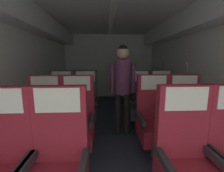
# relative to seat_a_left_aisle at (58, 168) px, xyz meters

# --- Properties ---
(ground) EXTENTS (3.31, 6.03, 0.02)m
(ground) POSITION_rel_seat_a_left_aisle_xyz_m (0.53, 1.43, -0.48)
(ground) COLOR #2D3342
(fuselage_shell) EXTENTS (3.19, 5.68, 2.24)m
(fuselage_shell) POSITION_rel_seat_a_left_aisle_xyz_m (0.53, 1.68, 1.12)
(fuselage_shell) COLOR silver
(fuselage_shell) RESTS_ON ground
(seat_a_left_aisle) EXTENTS (0.48, 0.51, 1.11)m
(seat_a_left_aisle) POSITION_rel_seat_a_left_aisle_xyz_m (0.00, 0.00, 0.00)
(seat_a_left_aisle) COLOR #38383D
(seat_a_left_aisle) RESTS_ON ground
(seat_a_right_window) EXTENTS (0.48, 0.51, 1.11)m
(seat_a_right_window) POSITION_rel_seat_a_left_aisle_xyz_m (1.05, -0.01, 0.00)
(seat_a_right_window) COLOR #38383D
(seat_a_right_window) RESTS_ON ground
(seat_b_left_window) EXTENTS (0.48, 0.51, 1.11)m
(seat_b_left_window) POSITION_rel_seat_a_left_aisle_xyz_m (-0.44, 0.87, 0.00)
(seat_b_left_window) COLOR #38383D
(seat_b_left_window) RESTS_ON ground
(seat_b_left_aisle) EXTENTS (0.48, 0.51, 1.11)m
(seat_b_left_aisle) POSITION_rel_seat_a_left_aisle_xyz_m (-0.00, 0.87, 0.00)
(seat_b_left_aisle) COLOR #38383D
(seat_b_left_aisle) RESTS_ON ground
(seat_b_right_aisle) EXTENTS (0.48, 0.51, 1.11)m
(seat_b_right_aisle) POSITION_rel_seat_a_left_aisle_xyz_m (1.51, 0.87, 0.00)
(seat_b_right_aisle) COLOR #38383D
(seat_b_right_aisle) RESTS_ON ground
(seat_b_right_window) EXTENTS (0.48, 0.51, 1.11)m
(seat_b_right_window) POSITION_rel_seat_a_left_aisle_xyz_m (1.07, 0.88, 0.00)
(seat_b_right_window) COLOR #38383D
(seat_b_right_window) RESTS_ON ground
(seat_c_left_window) EXTENTS (0.48, 0.51, 1.11)m
(seat_c_left_window) POSITION_rel_seat_a_left_aisle_xyz_m (-0.46, 1.73, 0.00)
(seat_c_left_window) COLOR #38383D
(seat_c_left_window) RESTS_ON ground
(seat_c_left_aisle) EXTENTS (0.48, 0.51, 1.11)m
(seat_c_left_aisle) POSITION_rel_seat_a_left_aisle_xyz_m (0.00, 1.74, 0.00)
(seat_c_left_aisle) COLOR #38383D
(seat_c_left_aisle) RESTS_ON ground
(seat_c_right_aisle) EXTENTS (0.48, 0.51, 1.11)m
(seat_c_right_aisle) POSITION_rel_seat_a_left_aisle_xyz_m (1.50, 1.74, 0.00)
(seat_c_right_aisle) COLOR #38383D
(seat_c_right_aisle) RESTS_ON ground
(seat_c_right_window) EXTENTS (0.48, 0.51, 1.11)m
(seat_c_right_window) POSITION_rel_seat_a_left_aisle_xyz_m (1.06, 1.75, 0.00)
(seat_c_right_window) COLOR #38383D
(seat_c_right_window) RESTS_ON ground
(flight_attendant) EXTENTS (0.43, 0.28, 1.56)m
(flight_attendant) POSITION_rel_seat_a_left_aisle_xyz_m (0.68, 1.45, 0.49)
(flight_attendant) COLOR black
(flight_attendant) RESTS_ON ground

